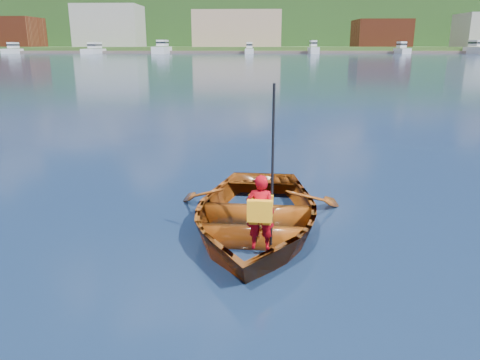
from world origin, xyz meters
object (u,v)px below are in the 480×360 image
child_paddler (261,211)px  marina_yachts (249,49)px  rowboat (254,214)px  dock (258,52)px

child_paddler → marina_yachts: size_ratio=0.02×
rowboat → dock: (1.02, 147.60, 0.12)m
dock → child_paddler: bearing=-90.4°
rowboat → marina_yachts: marina_yachts is taller
dock → marina_yachts: marina_yachts is taller
rowboat → marina_yachts: size_ratio=0.03×
rowboat → marina_yachts: 142.94m
child_paddler → rowboat: bearing=95.3°
child_paddler → dock: child_paddler is taller
child_paddler → dock: (0.94, 148.51, -0.26)m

